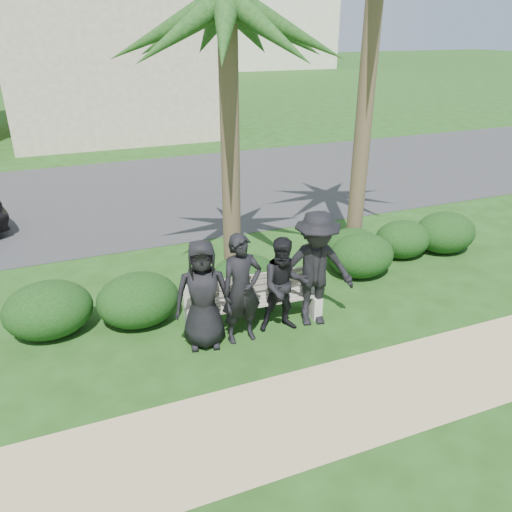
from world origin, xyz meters
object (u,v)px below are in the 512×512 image
object	(u,v)px
man_a	(203,295)
palm_left	(227,10)
man_d	(316,270)
man_b	(242,289)
park_bench	(254,304)
man_c	(284,285)

from	to	relation	value
man_a	palm_left	size ratio (longest dim) A/B	0.30
man_a	palm_left	world-z (taller)	palm_left
man_d	palm_left	size ratio (longest dim) A/B	0.34
man_d	palm_left	xyz separation A→B (m)	(-0.74, 1.83, 3.66)
man_a	man_b	xyz separation A→B (m)	(0.57, -0.09, 0.02)
park_bench	man_b	world-z (taller)	man_b
man_b	man_d	distance (m)	1.24
man_a	man_b	distance (m)	0.58
man_a	man_d	xyz separation A→B (m)	(1.80, -0.07, 0.11)
park_bench	man_b	distance (m)	0.71
man_a	palm_left	bearing A→B (deg)	71.91
man_b	palm_left	bearing A→B (deg)	72.75
man_a	man_c	size ratio (longest dim) A/B	1.09
man_a	man_c	bearing A→B (deg)	10.13
man_a	man_d	distance (m)	1.81
man_c	man_d	distance (m)	0.56
palm_left	park_bench	bearing A→B (deg)	-96.59
man_b	man_c	xyz separation A→B (m)	(0.70, 0.02, -0.09)
man_b	man_c	world-z (taller)	man_b
park_bench	man_d	xyz separation A→B (m)	(0.91, -0.33, 0.61)
man_b	man_a	bearing A→B (deg)	169.10
man_d	park_bench	bearing A→B (deg)	172.83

